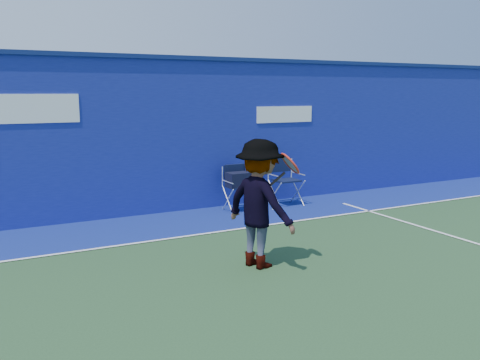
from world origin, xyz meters
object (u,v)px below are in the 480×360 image
directors_chair_right (286,191)px  directors_chair_left (240,192)px  tennis_player (260,204)px  water_bottle (274,204)px

directors_chair_right → directors_chair_left: bearing=-178.9°
directors_chair_right → tennis_player: size_ratio=0.56×
directors_chair_right → tennis_player: (-2.40, -3.09, 0.58)m
directors_chair_right → water_bottle: directors_chair_right is taller
tennis_player → water_bottle: bearing=55.5°
directors_chair_right → water_bottle: (-0.46, -0.28, -0.18)m
directors_chair_left → directors_chair_right: 1.12m
directors_chair_right → water_bottle: size_ratio=3.89×
directors_chair_left → tennis_player: size_ratio=0.52×
tennis_player → directors_chair_left: bearing=67.4°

